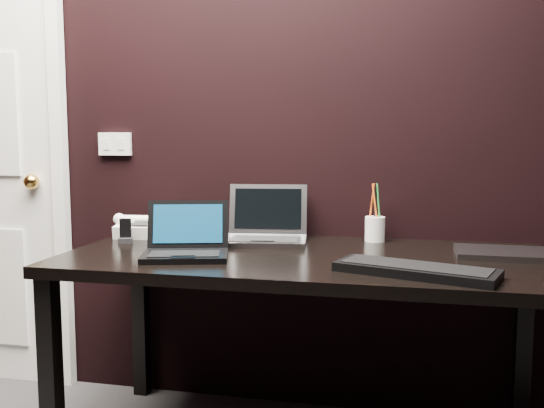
% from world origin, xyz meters
% --- Properties ---
extents(wall_back, '(4.00, 0.00, 4.00)m').
position_xyz_m(wall_back, '(0.00, 1.80, 1.30)').
color(wall_back, black).
rests_on(wall_back, ground).
extents(wall_switch, '(0.15, 0.02, 0.10)m').
position_xyz_m(wall_switch, '(-0.62, 1.79, 1.12)').
color(wall_switch, silver).
rests_on(wall_switch, wall_back).
extents(desk, '(1.70, 0.80, 0.74)m').
position_xyz_m(desk, '(0.30, 1.40, 0.66)').
color(desk, black).
rests_on(desk, ground).
extents(netbook, '(0.34, 0.32, 0.18)m').
position_xyz_m(netbook, '(-0.10, 1.27, 0.78)').
color(netbook, black).
rests_on(netbook, desk).
extents(silver_laptop, '(0.35, 0.33, 0.22)m').
position_xyz_m(silver_laptop, '(0.11, 1.61, 0.78)').
color(silver_laptop, '#97989D').
rests_on(silver_laptop, desk).
extents(ext_keyboard, '(0.51, 0.30, 0.03)m').
position_xyz_m(ext_keyboard, '(0.68, 1.16, 0.75)').
color(ext_keyboard, black).
rests_on(ext_keyboard, desk).
extents(closed_laptop, '(0.31, 0.23, 0.02)m').
position_xyz_m(closed_laptop, '(0.97, 1.51, 0.75)').
color(closed_laptop, gray).
rests_on(closed_laptop, desk).
extents(desk_phone, '(0.22, 0.18, 0.11)m').
position_xyz_m(desk_phone, '(-0.43, 1.61, 0.78)').
color(desk_phone, white).
rests_on(desk_phone, desk).
extents(mobile_phone, '(0.06, 0.06, 0.09)m').
position_xyz_m(mobile_phone, '(-0.43, 1.48, 0.78)').
color(mobile_phone, black).
rests_on(mobile_phone, desk).
extents(pen_cup, '(0.10, 0.10, 0.23)m').
position_xyz_m(pen_cup, '(0.52, 1.72, 0.79)').
color(pen_cup, white).
rests_on(pen_cup, desk).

